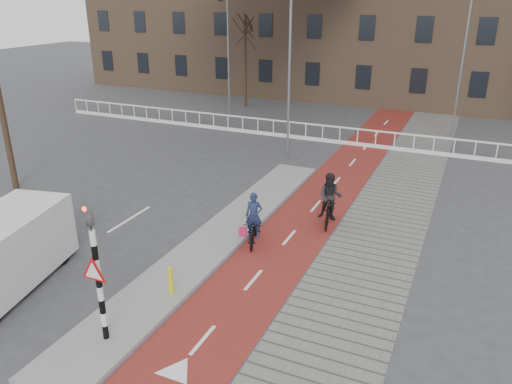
% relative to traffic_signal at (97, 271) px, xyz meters
% --- Properties ---
extents(ground, '(120.00, 120.00, 0.00)m').
position_rel_traffic_signal_xyz_m(ground, '(0.60, 2.02, -1.99)').
color(ground, '#38383A').
rests_on(ground, ground).
extents(bike_lane, '(2.50, 60.00, 0.01)m').
position_rel_traffic_signal_xyz_m(bike_lane, '(2.10, 12.02, -1.98)').
color(bike_lane, maroon).
rests_on(bike_lane, ground).
extents(sidewalk, '(3.00, 60.00, 0.01)m').
position_rel_traffic_signal_xyz_m(sidewalk, '(4.90, 12.02, -1.98)').
color(sidewalk, slate).
rests_on(sidewalk, ground).
extents(curb_island, '(1.80, 16.00, 0.12)m').
position_rel_traffic_signal_xyz_m(curb_island, '(-0.10, 6.02, -1.93)').
color(curb_island, gray).
rests_on(curb_island, ground).
extents(traffic_signal, '(0.80, 0.80, 3.68)m').
position_rel_traffic_signal_xyz_m(traffic_signal, '(0.00, 0.00, 0.00)').
color(traffic_signal, black).
rests_on(traffic_signal, curb_island).
extents(bollard, '(0.12, 0.12, 0.83)m').
position_rel_traffic_signal_xyz_m(bollard, '(0.40, 2.28, -1.46)').
color(bollard, yellow).
rests_on(bollard, curb_island).
extents(cyclist_near, '(1.08, 1.80, 1.80)m').
position_rel_traffic_signal_xyz_m(cyclist_near, '(1.15, 6.16, -1.38)').
color(cyclist_near, black).
rests_on(cyclist_near, bike_lane).
extents(cyclist_far, '(0.92, 1.89, 1.97)m').
position_rel_traffic_signal_xyz_m(cyclist_far, '(3.05, 8.58, -1.17)').
color(cyclist_far, black).
rests_on(cyclist_far, bike_lane).
extents(railing, '(28.00, 0.10, 0.99)m').
position_rel_traffic_signal_xyz_m(railing, '(-4.40, 19.02, -1.68)').
color(railing, silver).
rests_on(railing, ground).
extents(tree_mid, '(0.22, 0.22, 6.56)m').
position_rel_traffic_signal_xyz_m(tree_mid, '(-8.38, 25.74, 1.29)').
color(tree_mid, black).
rests_on(tree_mid, ground).
extents(streetlight_near, '(0.12, 0.12, 8.24)m').
position_rel_traffic_signal_xyz_m(streetlight_near, '(-1.12, 15.34, 2.13)').
color(streetlight_near, slate).
rests_on(streetlight_near, ground).
extents(streetlight_left, '(0.12, 0.12, 7.59)m').
position_rel_traffic_signal_xyz_m(streetlight_left, '(-8.24, 22.84, 1.81)').
color(streetlight_left, slate).
rests_on(streetlight_left, ground).
extents(streetlight_right, '(0.12, 0.12, 8.20)m').
position_rel_traffic_signal_xyz_m(streetlight_right, '(6.23, 23.24, 2.11)').
color(streetlight_right, slate).
rests_on(streetlight_right, ground).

